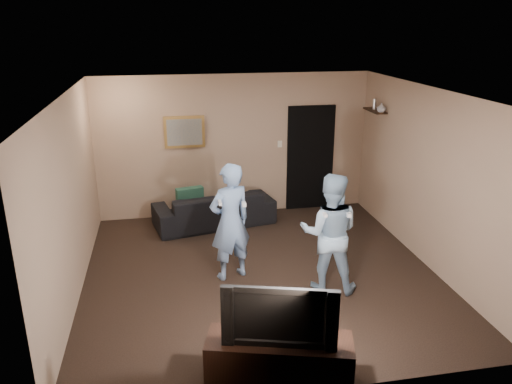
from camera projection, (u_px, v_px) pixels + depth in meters
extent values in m
plane|color=black|center=(261.00, 273.00, 7.27)|extent=(5.00, 5.00, 0.00)
cube|color=silver|center=(261.00, 93.00, 6.41)|extent=(5.00, 5.00, 0.04)
cube|color=tan|center=(234.00, 146.00, 9.16)|extent=(5.00, 0.04, 2.60)
cube|color=tan|center=(315.00, 276.00, 4.52)|extent=(5.00, 0.04, 2.60)
cube|color=tan|center=(70.00, 200.00, 6.40)|extent=(0.04, 5.00, 2.60)
cube|color=tan|center=(429.00, 178.00, 7.28)|extent=(0.04, 5.00, 2.60)
imported|color=black|center=(214.00, 208.00, 8.90)|extent=(2.22, 1.22, 0.61)
cube|color=#164334|center=(190.00, 201.00, 8.77)|extent=(0.49, 0.25, 0.47)
cube|color=olive|center=(184.00, 132.00, 8.88)|extent=(0.72, 0.05, 0.57)
cube|color=slate|center=(185.00, 132.00, 8.85)|extent=(0.62, 0.01, 0.47)
cube|color=black|center=(310.00, 158.00, 9.48)|extent=(0.90, 0.06, 2.00)
cube|color=silver|center=(280.00, 144.00, 9.29)|extent=(0.08, 0.02, 0.12)
cube|color=black|center=(375.00, 111.00, 8.70)|extent=(0.20, 0.60, 0.03)
imported|color=#B8B7BD|center=(381.00, 108.00, 8.45)|extent=(0.19, 0.19, 0.16)
cylinder|color=#B7B8BC|center=(374.00, 104.00, 8.72)|extent=(0.06, 0.06, 0.18)
cube|color=black|center=(279.00, 362.00, 5.00)|extent=(1.52, 0.85, 0.52)
imported|color=black|center=(280.00, 312.00, 4.81)|extent=(1.11, 0.45, 0.64)
imported|color=#779CCE|center=(230.00, 222.00, 6.91)|extent=(0.72, 0.59, 1.69)
cube|color=white|center=(220.00, 203.00, 6.55)|extent=(0.04, 0.14, 0.04)
cube|color=white|center=(244.00, 204.00, 6.62)|extent=(0.05, 0.09, 0.05)
imported|color=#8BAECA|center=(330.00, 233.00, 6.60)|extent=(0.96, 0.85, 1.64)
cube|color=white|center=(324.00, 214.00, 6.25)|extent=(0.04, 0.14, 0.04)
cube|color=white|center=(348.00, 215.00, 6.32)|extent=(0.05, 0.09, 0.05)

